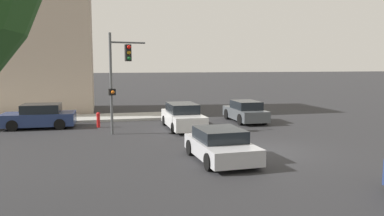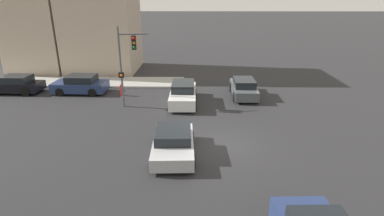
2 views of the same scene
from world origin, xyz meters
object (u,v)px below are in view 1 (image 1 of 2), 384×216
at_px(crossing_car_1, 245,112).
at_px(crossing_car_2, 221,145).
at_px(fire_hydrant, 98,119).
at_px(parked_car_0, 40,117).
at_px(crossing_car_3, 183,117).
at_px(traffic_signal, 119,70).

bearing_deg(crossing_car_1, crossing_car_2, 153.03).
xyz_separation_m(crossing_car_1, fire_hydrant, (0.01, 9.39, -0.18)).
bearing_deg(parked_car_0, crossing_car_2, 131.02).
relative_size(crossing_car_1, crossing_car_3, 0.90).
distance_m(traffic_signal, fire_hydrant, 4.00).
xyz_separation_m(parked_car_0, fire_hydrant, (-0.68, -3.38, -0.19)).
xyz_separation_m(crossing_car_1, crossing_car_3, (-1.55, 4.55, 0.03)).
distance_m(crossing_car_2, crossing_car_3, 7.53).
bearing_deg(crossing_car_2, crossing_car_3, 176.60).
xyz_separation_m(crossing_car_3, parked_car_0, (2.25, 8.21, -0.02)).
bearing_deg(crossing_car_2, fire_hydrant, -155.05).
distance_m(crossing_car_3, fire_hydrant, 5.08).
bearing_deg(crossing_car_1, parked_car_0, 87.25).
height_order(traffic_signal, crossing_car_3, traffic_signal).
height_order(crossing_car_2, crossing_car_3, crossing_car_3).
bearing_deg(parked_car_0, fire_hydrant, 170.06).
height_order(crossing_car_2, fire_hydrant, crossing_car_2).
xyz_separation_m(crossing_car_2, parked_car_0, (9.78, 8.07, 0.07)).
height_order(crossing_car_1, fire_hydrant, crossing_car_1).
distance_m(crossing_car_2, fire_hydrant, 10.24).
height_order(crossing_car_2, parked_car_0, parked_car_0).
bearing_deg(traffic_signal, crossing_car_3, 90.76).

